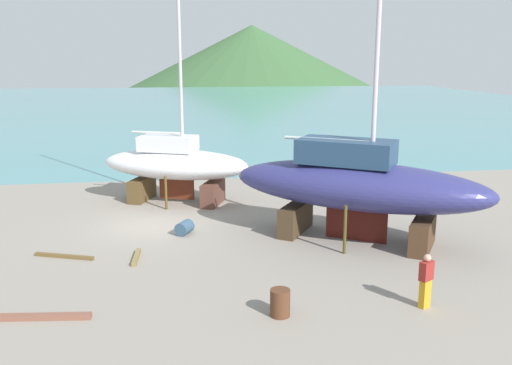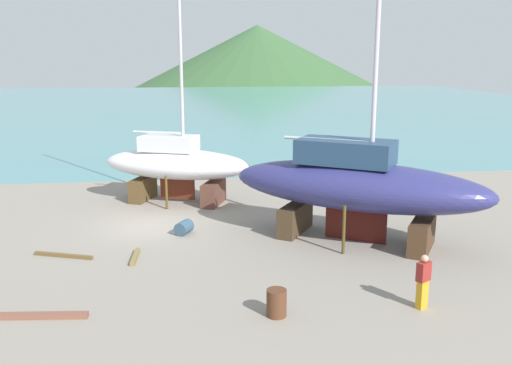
% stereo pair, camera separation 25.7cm
% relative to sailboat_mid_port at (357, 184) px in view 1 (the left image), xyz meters
% --- Properties ---
extents(ground_plane, '(51.00, 51.00, 0.00)m').
position_rel_sailboat_mid_port_xyz_m(ground_plane, '(-8.28, -0.37, -2.32)').
color(ground_plane, gray).
extents(sea_water, '(129.48, 104.35, 0.01)m').
position_rel_sailboat_mid_port_xyz_m(sea_water, '(-8.28, 64.55, -2.32)').
color(sea_water, teal).
rests_on(sea_water, ground).
extents(headland_hill, '(149.31, 149.31, 37.02)m').
position_rel_sailboat_mid_port_xyz_m(headland_hill, '(20.50, 184.57, -2.32)').
color(headland_hill, '#395F35').
rests_on(headland_hill, ground).
extents(sailboat_mid_port, '(10.42, 8.18, 15.95)m').
position_rel_sailboat_mid_port_xyz_m(sailboat_mid_port, '(0.00, 0.00, 0.00)').
color(sailboat_mid_port, '#462F1D').
rests_on(sailboat_mid_port, ground).
extents(sailboat_far_slipway, '(8.09, 5.19, 14.11)m').
position_rel_sailboat_mid_port_xyz_m(sailboat_far_slipway, '(-7.14, 7.08, -0.34)').
color(sailboat_far_slipway, brown).
rests_on(sailboat_far_slipway, ground).
extents(worker, '(0.50, 0.44, 1.66)m').
position_rel_sailboat_mid_port_xyz_m(worker, '(0.12, -6.24, -1.46)').
color(worker, orange).
rests_on(worker, ground).
extents(barrel_rust_near, '(0.86, 0.94, 0.56)m').
position_rel_sailboat_mid_port_xyz_m(barrel_rust_near, '(-6.81, 1.72, -2.04)').
color(barrel_rust_near, '#335067').
rests_on(barrel_rust_near, ground).
extents(barrel_tipped_right, '(0.74, 0.74, 0.80)m').
position_rel_sailboat_mid_port_xyz_m(barrel_tipped_right, '(-4.21, -6.18, -1.92)').
color(barrel_tipped_right, '#54311E').
rests_on(barrel_tipped_right, ground).
extents(timber_short_cross, '(0.25, 1.56, 0.15)m').
position_rel_sailboat_mid_port_xyz_m(timber_short_cross, '(-8.60, -0.98, -2.25)').
color(timber_short_cross, olive).
rests_on(timber_short_cross, ground).
extents(timber_short_skew, '(3.09, 0.55, 0.15)m').
position_rel_sailboat_mid_port_xyz_m(timber_short_skew, '(-11.08, -5.45, -2.25)').
color(timber_short_skew, brown).
rests_on(timber_short_skew, ground).
extents(timber_long_fore, '(2.26, 0.95, 0.13)m').
position_rel_sailboat_mid_port_xyz_m(timber_long_fore, '(-11.25, -0.47, -2.26)').
color(timber_long_fore, brown).
rests_on(timber_long_fore, ground).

